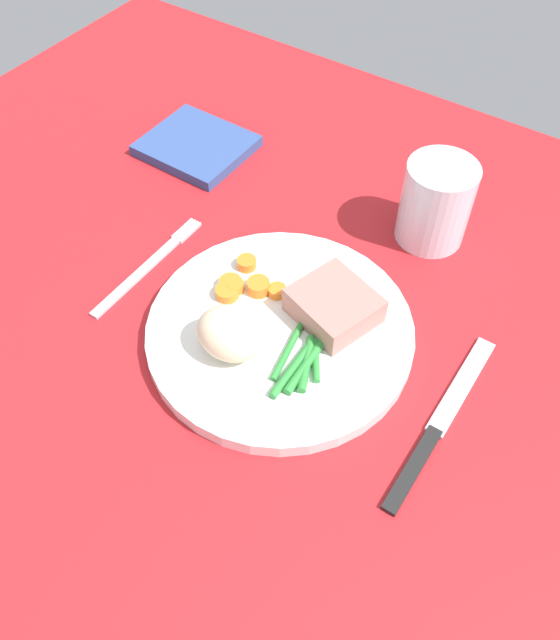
{
  "coord_description": "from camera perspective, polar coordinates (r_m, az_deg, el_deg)",
  "views": [
    {
      "loc": [
        20.12,
        -32.83,
        52.61
      ],
      "look_at": [
        -0.98,
        -1.39,
        4.6
      ],
      "focal_mm": 36.18,
      "sensor_mm": 36.0,
      "label": 1
    }
  ],
  "objects": [
    {
      "name": "dining_table",
      "position": [
        0.64,
        1.41,
        -1.56
      ],
      "size": [
        120.0,
        90.0,
        2.0
      ],
      "color": "red",
      "rests_on": "ground"
    },
    {
      "name": "dinner_plate",
      "position": [
        0.63,
        -0.0,
        -1.02
      ],
      "size": [
        25.89,
        25.89,
        1.6
      ],
      "primitive_type": "cylinder",
      "color": "white",
      "rests_on": "dining_table"
    },
    {
      "name": "meat_portion",
      "position": [
        0.62,
        4.79,
        1.3
      ],
      "size": [
        9.21,
        8.81,
        2.88
      ],
      "primitive_type": "cube",
      "rotation": [
        0.0,
        0.0,
        -0.31
      ],
      "color": "#B2756B",
      "rests_on": "dinner_plate"
    },
    {
      "name": "mashed_potatoes",
      "position": [
        0.59,
        -4.43,
        -1.19
      ],
      "size": [
        6.51,
        5.36,
        4.59
      ],
      "primitive_type": "ellipsoid",
      "color": "beige",
      "rests_on": "dinner_plate"
    },
    {
      "name": "carrot_slices",
      "position": [
        0.65,
        -3.23,
        3.14
      ],
      "size": [
        6.58,
        6.47,
        1.29
      ],
      "color": "orange",
      "rests_on": "dinner_plate"
    },
    {
      "name": "green_beans",
      "position": [
        0.59,
        1.9,
        -3.65
      ],
      "size": [
        5.31,
        9.55,
        0.88
      ],
      "color": "#2D8C38",
      "rests_on": "dinner_plate"
    },
    {
      "name": "fork",
      "position": [
        0.7,
        -11.63,
        4.66
      ],
      "size": [
        1.44,
        16.6,
        0.4
      ],
      "rotation": [
        0.0,
        0.0,
        -0.03
      ],
      "color": "silver",
      "rests_on": "dining_table"
    },
    {
      "name": "knife",
      "position": [
        0.59,
        13.91,
        -8.9
      ],
      "size": [
        1.7,
        20.5,
        0.64
      ],
      "rotation": [
        0.0,
        0.0,
        -0.01
      ],
      "color": "black",
      "rests_on": "dining_table"
    },
    {
      "name": "water_glass",
      "position": [
        0.72,
        13.52,
        9.66
      ],
      "size": [
        7.53,
        7.53,
        9.33
      ],
      "color": "silver",
      "rests_on": "dining_table"
    },
    {
      "name": "napkin",
      "position": [
        0.84,
        -7.37,
        15.05
      ],
      "size": [
        12.64,
        11.18,
        1.36
      ],
      "primitive_type": "cube",
      "rotation": [
        0.0,
        0.0,
        -0.01
      ],
      "color": "#334C8C",
      "rests_on": "dining_table"
    }
  ]
}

